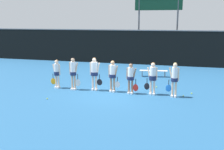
{
  "coord_description": "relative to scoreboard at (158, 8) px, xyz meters",
  "views": [
    {
      "loc": [
        3.54,
        -13.07,
        3.78
      ],
      "look_at": [
        0.01,
        0.01,
        0.93
      ],
      "focal_mm": 42.0,
      "sensor_mm": 36.0,
      "label": 1
    }
  ],
  "objects": [
    {
      "name": "ground_plane",
      "position": [
        -1.3,
        -10.65,
        -4.77
      ],
      "size": [
        140.0,
        140.0,
        0.0
      ],
      "primitive_type": "plane",
      "color": "#235684"
    },
    {
      "name": "fence_windscreen",
      "position": [
        -1.3,
        -1.43,
        -3.27
      ],
      "size": [
        60.0,
        0.08,
        2.97
      ],
      "color": "black",
      "rests_on": "ground_plane"
    },
    {
      "name": "scoreboard",
      "position": [
        0.0,
        0.0,
        0.0
      ],
      "size": [
        4.09,
        0.15,
        6.03
      ],
      "color": "#515156",
      "rests_on": "ground_plane"
    },
    {
      "name": "bench_courtside",
      "position": [
        0.42,
        -6.19,
        -4.4
      ],
      "size": [
        1.89,
        0.61,
        0.43
      ],
      "rotation": [
        0.0,
        0.0,
        0.13
      ],
      "color": "silver",
      "rests_on": "ground_plane"
    },
    {
      "name": "player_0",
      "position": [
        -4.51,
        -10.63,
        -3.82
      ],
      "size": [
        0.63,
        0.33,
        1.62
      ],
      "rotation": [
        0.0,
        0.0,
        -0.14
      ],
      "color": "beige",
      "rests_on": "ground_plane"
    },
    {
      "name": "player_1",
      "position": [
        -3.47,
        -10.73,
        -3.72
      ],
      "size": [
        0.63,
        0.34,
        1.79
      ],
      "rotation": [
        0.0,
        0.0,
        -0.01
      ],
      "color": "tan",
      "rests_on": "ground_plane"
    },
    {
      "name": "player_2",
      "position": [
        -2.31,
        -10.55,
        -3.69
      ],
      "size": [
        0.69,
        0.4,
        1.8
      ],
      "rotation": [
        0.0,
        0.0,
        0.04
      ],
      "color": "beige",
      "rests_on": "ground_plane"
    },
    {
      "name": "player_3",
      "position": [
        -1.28,
        -10.59,
        -3.77
      ],
      "size": [
        0.64,
        0.37,
        1.69
      ],
      "rotation": [
        0.0,
        0.0,
        -0.11
      ],
      "color": "tan",
      "rests_on": "ground_plane"
    },
    {
      "name": "player_4",
      "position": [
        -0.27,
        -10.7,
        -3.82
      ],
      "size": [
        0.64,
        0.36,
        1.61
      ],
      "rotation": [
        0.0,
        0.0,
        -0.08
      ],
      "color": "#8C664C",
      "rests_on": "ground_plane"
    },
    {
      "name": "player_5",
      "position": [
        0.83,
        -10.58,
        -3.77
      ],
      "size": [
        0.66,
        0.38,
        1.68
      ],
      "rotation": [
        0.0,
        0.0,
        -0.05
      ],
      "color": "beige",
      "rests_on": "ground_plane"
    },
    {
      "name": "player_6",
      "position": [
        1.92,
        -10.72,
        -3.75
      ],
      "size": [
        0.63,
        0.34,
        1.73
      ],
      "rotation": [
        0.0,
        0.0,
        -0.1
      ],
      "color": "beige",
      "rests_on": "ground_plane"
    },
    {
      "name": "tennis_ball_0",
      "position": [
        2.82,
        -9.96,
        -4.73
      ],
      "size": [
        0.07,
        0.07,
        0.07
      ],
      "primitive_type": "sphere",
      "color": "#CCE033",
      "rests_on": "ground_plane"
    },
    {
      "name": "tennis_ball_1",
      "position": [
        2.39,
        -10.52,
        -4.73
      ],
      "size": [
        0.06,
        0.06,
        0.06
      ],
      "primitive_type": "sphere",
      "color": "#CCE033",
      "rests_on": "ground_plane"
    },
    {
      "name": "tennis_ball_2",
      "position": [
        -1.66,
        -9.45,
        -4.73
      ],
      "size": [
        0.07,
        0.07,
        0.07
      ],
      "primitive_type": "sphere",
      "color": "#CCE033",
      "rests_on": "ground_plane"
    },
    {
      "name": "tennis_ball_3",
      "position": [
        -3.99,
        -12.76,
        -4.73
      ],
      "size": [
        0.07,
        0.07,
        0.07
      ],
      "primitive_type": "sphere",
      "color": "#CCE033",
      "rests_on": "ground_plane"
    },
    {
      "name": "tennis_ball_4",
      "position": [
        0.9,
        -9.09,
        -4.73
      ],
      "size": [
        0.07,
        0.07,
        0.07
      ],
      "primitive_type": "sphere",
      "color": "#CCE033",
      "rests_on": "ground_plane"
    }
  ]
}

